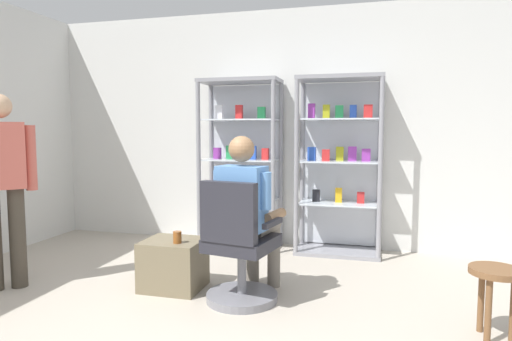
{
  "coord_description": "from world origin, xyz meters",
  "views": [
    {
      "loc": [
        0.9,
        -2.07,
        1.33
      ],
      "look_at": [
        -0.03,
        1.45,
        1.0
      ],
      "focal_mm": 30.97,
      "sensor_mm": 36.0,
      "label": 1
    }
  ],
  "objects_px": {
    "tea_glass": "(177,237)",
    "standing_customer": "(2,179)",
    "seated_shopkeeper": "(248,209)",
    "storage_crate": "(174,264)",
    "office_chair": "(239,253)",
    "display_cabinet_left": "(242,163)",
    "wooden_stool": "(495,283)",
    "display_cabinet_right": "(339,164)"
  },
  "relations": [
    {
      "from": "tea_glass",
      "to": "standing_customer",
      "type": "relative_size",
      "value": 0.06
    },
    {
      "from": "seated_shopkeeper",
      "to": "storage_crate",
      "type": "xyz_separation_m",
      "value": [
        -0.65,
        0.0,
        -0.51
      ]
    },
    {
      "from": "office_chair",
      "to": "display_cabinet_left",
      "type": "bearing_deg",
      "value": 105.79
    },
    {
      "from": "storage_crate",
      "to": "tea_glass",
      "type": "height_order",
      "value": "tea_glass"
    },
    {
      "from": "seated_shopkeeper",
      "to": "wooden_stool",
      "type": "height_order",
      "value": "seated_shopkeeper"
    },
    {
      "from": "display_cabinet_right",
      "to": "office_chair",
      "type": "relative_size",
      "value": 1.98
    },
    {
      "from": "wooden_stool",
      "to": "office_chair",
      "type": "bearing_deg",
      "value": 175.14
    },
    {
      "from": "display_cabinet_left",
      "to": "display_cabinet_right",
      "type": "height_order",
      "value": "same"
    },
    {
      "from": "seated_shopkeeper",
      "to": "storage_crate",
      "type": "height_order",
      "value": "seated_shopkeeper"
    },
    {
      "from": "display_cabinet_left",
      "to": "storage_crate",
      "type": "xyz_separation_m",
      "value": [
        -0.15,
        -1.5,
        -0.75
      ]
    },
    {
      "from": "office_chair",
      "to": "seated_shopkeeper",
      "type": "xyz_separation_m",
      "value": [
        0.03,
        0.16,
        0.32
      ]
    },
    {
      "from": "display_cabinet_left",
      "to": "wooden_stool",
      "type": "height_order",
      "value": "display_cabinet_left"
    },
    {
      "from": "display_cabinet_right",
      "to": "office_chair",
      "type": "xyz_separation_m",
      "value": [
        -0.63,
        -1.67,
        -0.57
      ]
    },
    {
      "from": "storage_crate",
      "to": "display_cabinet_left",
      "type": "bearing_deg",
      "value": 84.13
    },
    {
      "from": "display_cabinet_left",
      "to": "wooden_stool",
      "type": "bearing_deg",
      "value": -39.27
    },
    {
      "from": "office_chair",
      "to": "wooden_stool",
      "type": "height_order",
      "value": "office_chair"
    },
    {
      "from": "display_cabinet_left",
      "to": "wooden_stool",
      "type": "relative_size",
      "value": 4.09
    },
    {
      "from": "standing_customer",
      "to": "display_cabinet_left",
      "type": "bearing_deg",
      "value": 50.94
    },
    {
      "from": "display_cabinet_left",
      "to": "standing_customer",
      "type": "relative_size",
      "value": 1.17
    },
    {
      "from": "display_cabinet_left",
      "to": "storage_crate",
      "type": "bearing_deg",
      "value": -95.87
    },
    {
      "from": "tea_glass",
      "to": "standing_customer",
      "type": "distance_m",
      "value": 1.54
    },
    {
      "from": "office_chair",
      "to": "tea_glass",
      "type": "height_order",
      "value": "office_chair"
    },
    {
      "from": "display_cabinet_left",
      "to": "standing_customer",
      "type": "bearing_deg",
      "value": -129.06
    },
    {
      "from": "display_cabinet_right",
      "to": "tea_glass",
      "type": "height_order",
      "value": "display_cabinet_right"
    },
    {
      "from": "display_cabinet_right",
      "to": "wooden_stool",
      "type": "relative_size",
      "value": 4.09
    },
    {
      "from": "display_cabinet_right",
      "to": "standing_customer",
      "type": "bearing_deg",
      "value": -144.49
    },
    {
      "from": "office_chair",
      "to": "tea_glass",
      "type": "xyz_separation_m",
      "value": [
        -0.55,
        0.08,
        0.07
      ]
    },
    {
      "from": "display_cabinet_right",
      "to": "tea_glass",
      "type": "xyz_separation_m",
      "value": [
        -1.18,
        -1.58,
        -0.51
      ]
    },
    {
      "from": "display_cabinet_left",
      "to": "seated_shopkeeper",
      "type": "xyz_separation_m",
      "value": [
        0.5,
        -1.5,
        -0.25
      ]
    },
    {
      "from": "seated_shopkeeper",
      "to": "wooden_stool",
      "type": "bearing_deg",
      "value": -10.2
    },
    {
      "from": "display_cabinet_left",
      "to": "wooden_stool",
      "type": "distance_m",
      "value": 2.93
    },
    {
      "from": "seated_shopkeeper",
      "to": "storage_crate",
      "type": "bearing_deg",
      "value": 179.61
    },
    {
      "from": "office_chair",
      "to": "display_cabinet_right",
      "type": "bearing_deg",
      "value": 69.31
    },
    {
      "from": "storage_crate",
      "to": "standing_customer",
      "type": "bearing_deg",
      "value": -165.02
    },
    {
      "from": "display_cabinet_right",
      "to": "seated_shopkeeper",
      "type": "height_order",
      "value": "display_cabinet_right"
    },
    {
      "from": "display_cabinet_right",
      "to": "standing_customer",
      "type": "distance_m",
      "value": 3.21
    },
    {
      "from": "standing_customer",
      "to": "wooden_stool",
      "type": "distance_m",
      "value": 3.77
    },
    {
      "from": "standing_customer",
      "to": "tea_glass",
      "type": "bearing_deg",
      "value": 11.16
    },
    {
      "from": "office_chair",
      "to": "seated_shopkeeper",
      "type": "bearing_deg",
      "value": 79.41
    },
    {
      "from": "standing_customer",
      "to": "storage_crate",
      "type": "bearing_deg",
      "value": 14.98
    },
    {
      "from": "seated_shopkeeper",
      "to": "storage_crate",
      "type": "distance_m",
      "value": 0.83
    },
    {
      "from": "storage_crate",
      "to": "wooden_stool",
      "type": "relative_size",
      "value": 1.05
    }
  ]
}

